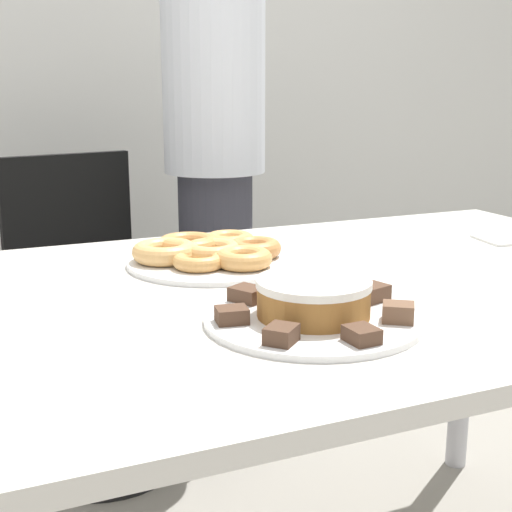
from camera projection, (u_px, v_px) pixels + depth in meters
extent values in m
cube|color=silver|center=(99.00, 29.00, 2.57)|extent=(8.00, 0.05, 2.60)
cube|color=silver|center=(296.00, 293.00, 1.28)|extent=(1.65, 0.99, 0.03)
cylinder|color=silver|center=(463.00, 349.00, 2.05)|extent=(0.06, 0.06, 0.73)
cylinder|color=#383842|center=(217.00, 307.00, 2.24)|extent=(0.23, 0.23, 0.85)
cylinder|color=silver|center=(213.00, 55.00, 2.06)|extent=(0.30, 0.30, 0.67)
cylinder|color=black|center=(107.00, 460.00, 2.14)|extent=(0.44, 0.44, 0.01)
cylinder|color=#262626|center=(103.00, 391.00, 2.09)|extent=(0.06, 0.06, 0.43)
cube|color=black|center=(99.00, 314.00, 2.04)|extent=(0.52, 0.52, 0.04)
cube|color=black|center=(68.00, 224.00, 2.15)|extent=(0.39, 0.11, 0.42)
cylinder|color=white|center=(313.00, 319.00, 1.07)|extent=(0.33, 0.33, 0.01)
cylinder|color=white|center=(213.00, 262.00, 1.42)|extent=(0.34, 0.34, 0.01)
cylinder|color=#9E662D|center=(313.00, 301.00, 1.07)|extent=(0.17, 0.17, 0.05)
cylinder|color=white|center=(314.00, 283.00, 1.06)|extent=(0.17, 0.17, 0.01)
cube|color=brown|center=(398.00, 312.00, 1.04)|extent=(0.06, 0.06, 0.03)
cube|color=#513828|center=(369.00, 292.00, 1.15)|extent=(0.07, 0.06, 0.03)
cube|color=#513828|center=(306.00, 285.00, 1.19)|extent=(0.06, 0.06, 0.02)
cube|color=#513828|center=(248.00, 294.00, 1.14)|extent=(0.06, 0.07, 0.02)
cube|color=#513828|center=(232.00, 315.00, 1.04)|extent=(0.05, 0.05, 0.02)
cube|color=#513828|center=(281.00, 334.00, 0.96)|extent=(0.06, 0.06, 0.02)
cube|color=#513828|center=(362.00, 335.00, 0.96)|extent=(0.04, 0.05, 0.02)
torus|color=#E5AD66|center=(213.00, 251.00, 1.41)|extent=(0.12, 0.12, 0.04)
torus|color=#C68447|center=(255.00, 248.00, 1.44)|extent=(0.11, 0.11, 0.03)
torus|color=tan|center=(229.00, 241.00, 1.50)|extent=(0.11, 0.11, 0.04)
torus|color=#D18E4C|center=(188.00, 245.00, 1.46)|extent=(0.13, 0.13, 0.04)
torus|color=#E5AD66|center=(165.00, 252.00, 1.40)|extent=(0.13, 0.13, 0.04)
torus|color=tan|center=(199.00, 261.00, 1.35)|extent=(0.10, 0.10, 0.03)
torus|color=tan|center=(244.00, 258.00, 1.35)|extent=(0.11, 0.11, 0.03)
cube|color=white|center=(510.00, 239.00, 1.64)|extent=(0.15, 0.13, 0.01)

